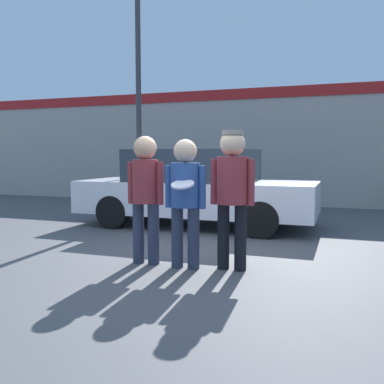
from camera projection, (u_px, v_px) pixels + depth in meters
ground_plane at (196, 261)px, 5.77m from camera, size 56.00×56.00×0.00m
storefront_building at (276, 146)px, 12.11m from camera, size 24.00×0.22×3.32m
person_left at (145, 189)px, 5.58m from camera, size 0.51×0.34×1.68m
person_middle_with_frisbee at (185, 192)px, 5.35m from camera, size 0.54×0.59×1.63m
person_right at (232, 185)px, 5.27m from camera, size 0.56×0.39×1.74m
parked_car_near at (197, 188)px, 8.64m from camera, size 4.69×1.97×1.54m
street_lamp at (148, 59)px, 9.50m from camera, size 1.34×0.35×5.79m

